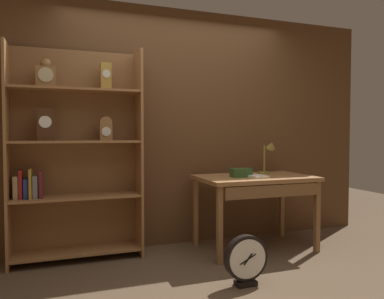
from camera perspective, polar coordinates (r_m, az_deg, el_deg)
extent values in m
plane|color=brown|center=(3.17, 5.47, -20.34)|extent=(10.00, 10.00, 0.00)
cube|color=brown|center=(4.17, -2.34, 3.42)|extent=(4.80, 0.05, 2.60)
cube|color=#9E6B3D|center=(3.78, -26.36, -0.85)|extent=(0.02, 0.34, 2.06)
cube|color=#9E6B3D|center=(3.84, -8.09, -0.58)|extent=(0.03, 0.34, 2.06)
cube|color=brown|center=(3.92, -17.27, -0.60)|extent=(1.24, 0.01, 2.06)
cube|color=#9E6B3D|center=(3.92, -16.99, -14.65)|extent=(1.19, 0.32, 0.02)
cube|color=#9E6B3D|center=(3.80, -17.08, -6.92)|extent=(1.19, 0.32, 0.02)
cube|color=#9E6B3D|center=(3.75, -17.18, 1.15)|extent=(1.19, 0.32, 0.02)
cube|color=#9E6B3D|center=(3.78, -17.27, 8.65)|extent=(1.19, 0.32, 0.02)
cube|color=olive|center=(3.79, -21.39, 10.22)|extent=(0.18, 0.11, 0.19)
sphere|color=olive|center=(3.81, -21.42, 12.08)|extent=(0.10, 0.10, 0.10)
cylinder|color=#C6B78C|center=(3.74, -21.41, 10.58)|extent=(0.13, 0.01, 0.13)
cube|color=#472816|center=(3.73, -21.46, 3.56)|extent=(0.15, 0.08, 0.30)
cylinder|color=white|center=(3.69, -21.48, 3.95)|extent=(0.11, 0.01, 0.11)
cube|color=#B28C38|center=(3.83, -13.02, 10.76)|extent=(0.10, 0.10, 0.26)
cylinder|color=silver|center=(3.78, -12.93, 11.20)|extent=(0.08, 0.01, 0.08)
cube|color=olive|center=(3.78, -13.01, 2.51)|extent=(0.12, 0.08, 0.15)
cylinder|color=olive|center=(3.78, -13.03, 4.03)|extent=(0.12, 0.08, 0.12)
cylinder|color=silver|center=(3.73, -12.93, 2.70)|extent=(0.09, 0.01, 0.09)
cube|color=tan|center=(3.81, -25.27, -5.25)|extent=(0.04, 0.15, 0.21)
cube|color=maroon|center=(3.81, -24.65, -4.84)|extent=(0.03, 0.15, 0.26)
cube|color=navy|center=(3.79, -23.99, -5.46)|extent=(0.04, 0.14, 0.19)
cube|color=#B78C2D|center=(3.77, -23.41, -4.81)|extent=(0.02, 0.16, 0.28)
cube|color=slate|center=(3.78, -22.79, -5.28)|extent=(0.04, 0.15, 0.21)
cube|color=maroon|center=(3.78, -22.03, -4.95)|extent=(0.03, 0.13, 0.25)
cube|color=#9E6B3D|center=(4.03, 9.54, -4.29)|extent=(1.20, 0.75, 0.04)
cube|color=olive|center=(3.57, 4.23, -11.47)|extent=(0.05, 0.05, 0.74)
cube|color=olive|center=(4.14, 18.52, -9.68)|extent=(0.05, 0.05, 0.74)
cube|color=olive|center=(4.16, 0.54, -9.49)|extent=(0.05, 0.05, 0.74)
cube|color=olive|center=(4.65, 13.51, -8.29)|extent=(0.05, 0.05, 0.74)
cube|color=brown|center=(3.74, 12.20, -6.22)|extent=(1.02, 0.03, 0.12)
cylinder|color=olive|center=(4.29, 10.95, -3.50)|extent=(0.14, 0.14, 0.02)
cylinder|color=olive|center=(4.28, 10.97, -1.36)|extent=(0.02, 0.02, 0.30)
cone|color=olive|center=(4.26, 12.02, 0.65)|extent=(0.12, 0.14, 0.12)
cube|color=#2D5123|center=(3.91, 7.49, -3.53)|extent=(0.21, 0.12, 0.09)
cube|color=silver|center=(3.89, 9.82, -4.06)|extent=(0.17, 0.23, 0.02)
cube|color=black|center=(3.24, 8.18, -19.47)|extent=(0.17, 0.11, 0.04)
cylinder|color=black|center=(3.17, 8.20, -16.03)|extent=(0.37, 0.06, 0.37)
cylinder|color=white|center=(3.14, 8.51, -16.20)|extent=(0.32, 0.01, 0.32)
cube|color=black|center=(3.14, 8.54, -16.22)|extent=(0.08, 0.01, 0.09)
cube|color=black|center=(3.13, 8.55, -16.23)|extent=(0.14, 0.01, 0.08)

